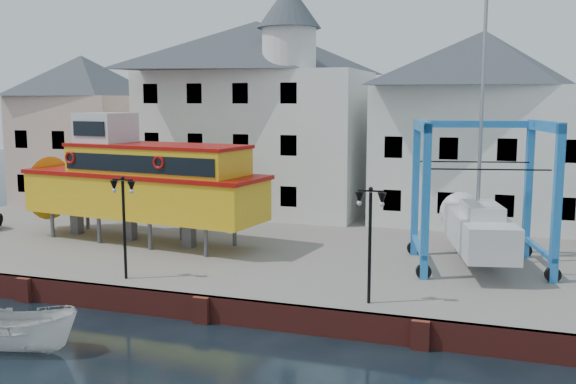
% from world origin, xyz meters
% --- Properties ---
extents(ground, '(140.00, 140.00, 0.00)m').
position_xyz_m(ground, '(0.00, 0.00, 0.00)').
color(ground, black).
rests_on(ground, ground).
extents(hardstanding, '(44.00, 22.00, 1.00)m').
position_xyz_m(hardstanding, '(0.00, 11.00, 0.50)').
color(hardstanding, slate).
rests_on(hardstanding, ground).
extents(quay_wall, '(44.00, 0.47, 1.00)m').
position_xyz_m(quay_wall, '(-0.00, 0.10, 0.50)').
color(quay_wall, maroon).
rests_on(quay_wall, ground).
extents(building_pink, '(8.00, 7.00, 10.30)m').
position_xyz_m(building_pink, '(-18.00, 18.00, 6.15)').
color(building_pink, beige).
rests_on(building_pink, hardstanding).
extents(building_white_main, '(14.00, 8.30, 14.00)m').
position_xyz_m(building_white_main, '(-4.87, 18.39, 7.34)').
color(building_white_main, silver).
rests_on(building_white_main, hardstanding).
extents(building_white_right, '(12.00, 8.00, 11.20)m').
position_xyz_m(building_white_right, '(9.00, 19.00, 6.60)').
color(building_white_right, silver).
rests_on(building_white_right, hardstanding).
extents(lamp_post_left, '(1.12, 0.32, 4.20)m').
position_xyz_m(lamp_post_left, '(-4.00, 1.20, 4.17)').
color(lamp_post_left, black).
rests_on(lamp_post_left, hardstanding).
extents(lamp_post_right, '(1.12, 0.32, 4.20)m').
position_xyz_m(lamp_post_right, '(6.00, 1.20, 4.17)').
color(lamp_post_right, black).
rests_on(lamp_post_right, hardstanding).
extents(tour_boat, '(15.38, 5.56, 6.55)m').
position_xyz_m(tour_boat, '(-7.79, 7.58, 4.09)').
color(tour_boat, '#59595E').
rests_on(tour_boat, hardstanding).
extents(travel_lift, '(6.53, 8.32, 12.19)m').
position_xyz_m(travel_lift, '(9.31, 8.31, 3.04)').
color(travel_lift, '#1B61AC').
rests_on(travel_lift, hardstanding).
extents(motorboat_a, '(4.57, 2.55, 1.67)m').
position_xyz_m(motorboat_a, '(-4.58, -4.46, 0.00)').
color(motorboat_a, silver).
rests_on(motorboat_a, ground).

